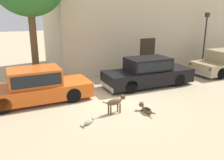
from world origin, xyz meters
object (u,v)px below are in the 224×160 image
Objects in this scene: parked_sedan_second at (148,72)px; stray_cat at (89,122)px; parked_sedan_nearest at (36,85)px; stray_dog_spotted at (116,102)px; stray_dog_tan at (146,109)px; street_lamp at (205,33)px.

stray_cat is (-4.26, -2.91, -0.65)m from parked_sedan_second.
stray_dog_spotted is at bearing -44.92° from parked_sedan_nearest.
parked_sedan_second is at bearing -1.09° from parked_sedan_nearest.
stray_dog_spotted is 1.86× the size of stray_cat.
stray_dog_tan is 0.28× the size of street_lamp.
parked_sedan_nearest is at bearing 84.24° from stray_cat.
stray_dog_spotted is at bearing -9.65° from stray_cat.
stray_dog_spotted is 1.04× the size of stray_dog_tan.
stray_dog_spotted is 1.19m from stray_dog_tan.
parked_sedan_second is 3.89m from stray_dog_spotted.
stray_dog_spotted is 0.29× the size of street_lamp.
street_lamp reaches higher than stray_cat.
street_lamp reaches higher than stray_dog_tan.
stray_dog_spotted is at bearing -153.00° from street_lamp.
parked_sedan_nearest is 5.57m from parked_sedan_second.
stray_dog_tan is at bearing -29.36° from stray_cat.
parked_sedan_second reaches higher than stray_dog_tan.
street_lamp is at bearing -61.86° from stray_dog_tan.
parked_sedan_second is at bearing -38.34° from stray_dog_tan.
street_lamp is (5.73, 2.00, 1.62)m from parked_sedan_second.
parked_sedan_nearest is 8.29× the size of stray_cat.
parked_sedan_nearest reaches higher than stray_cat.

